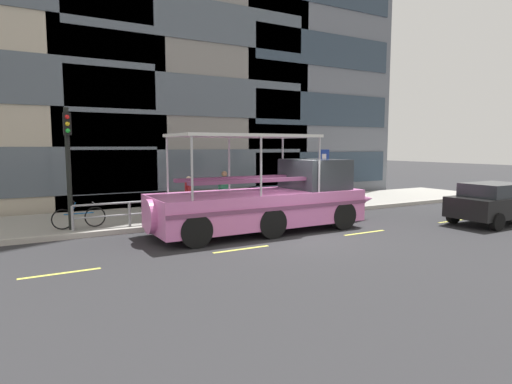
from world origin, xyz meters
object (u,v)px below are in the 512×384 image
(pedestrian_mid_left, at_px, (224,188))
(duck_tour_boat, at_px, (271,200))
(background_car_west, at_px, (496,202))
(leaned_bicycle, at_px, (79,217))
(parking_sign, at_px, (323,168))
(pedestrian_mid_right, at_px, (189,192))
(pedestrian_near_bow, at_px, (284,186))
(traffic_light_pole, at_px, (68,156))

(pedestrian_mid_left, bearing_deg, duck_tour_boat, -86.33)
(background_car_west, bearing_deg, leaned_bicycle, 157.37)
(parking_sign, relative_size, background_car_west, 0.66)
(pedestrian_mid_right, bearing_deg, leaned_bicycle, -168.44)
(pedestrian_mid_right, bearing_deg, background_car_west, -34.49)
(parking_sign, bearing_deg, pedestrian_mid_right, 171.84)
(leaned_bicycle, distance_m, pedestrian_near_bow, 9.20)
(pedestrian_near_bow, relative_size, pedestrian_mid_right, 0.98)
(leaned_bicycle, height_order, background_car_west, background_car_west)
(leaned_bicycle, bearing_deg, pedestrian_mid_right, 11.56)
(parking_sign, xyz_separation_m, pedestrian_mid_left, (-4.66, 0.74, -0.74))
(leaned_bicycle, relative_size, pedestrian_mid_right, 1.10)
(leaned_bicycle, distance_m, pedestrian_mid_right, 4.43)
(background_car_west, bearing_deg, traffic_light_pole, 158.38)
(parking_sign, xyz_separation_m, duck_tour_boat, (-4.44, -2.70, -0.90))
(traffic_light_pole, xyz_separation_m, pedestrian_mid_right, (4.57, 1.07, -1.51))
(leaned_bicycle, bearing_deg, pedestrian_mid_left, 7.15)
(traffic_light_pole, height_order, leaned_bicycle, traffic_light_pole)
(traffic_light_pole, bearing_deg, duck_tour_boat, -21.71)
(pedestrian_mid_left, bearing_deg, leaned_bicycle, -172.85)
(duck_tour_boat, relative_size, background_car_west, 2.34)
(traffic_light_pole, bearing_deg, parking_sign, 0.95)
(parking_sign, distance_m, pedestrian_mid_right, 6.32)
(parking_sign, relative_size, duck_tour_boat, 0.28)
(traffic_light_pole, distance_m, background_car_west, 15.67)
(traffic_light_pole, xyz_separation_m, pedestrian_mid_left, (6.11, 0.92, -1.41))
(parking_sign, xyz_separation_m, pedestrian_near_bow, (-1.39, 1.12, -0.86))
(parking_sign, bearing_deg, pedestrian_near_bow, 141.18)
(duck_tour_boat, distance_m, background_car_west, 8.76)
(leaned_bicycle, distance_m, pedestrian_mid_left, 5.93)
(pedestrian_near_bow, distance_m, pedestrian_mid_left, 3.30)
(duck_tour_boat, distance_m, pedestrian_near_bow, 4.89)
(duck_tour_boat, height_order, pedestrian_mid_right, duck_tour_boat)
(traffic_light_pole, relative_size, pedestrian_mid_right, 2.57)
(traffic_light_pole, relative_size, pedestrian_mid_left, 2.31)
(duck_tour_boat, xyz_separation_m, pedestrian_mid_left, (-0.22, 3.44, 0.16))
(duck_tour_boat, bearing_deg, pedestrian_mid_right, 116.09)
(pedestrian_mid_right, relative_size, background_car_west, 0.40)
(leaned_bicycle, relative_size, background_car_west, 0.44)
(duck_tour_boat, relative_size, pedestrian_mid_left, 5.32)
(pedestrian_near_bow, height_order, pedestrian_mid_right, pedestrian_mid_right)
(duck_tour_boat, bearing_deg, pedestrian_mid_left, 93.67)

